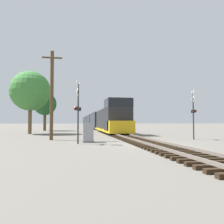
% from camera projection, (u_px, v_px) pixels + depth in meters
% --- Properties ---
extents(ground_plane, '(400.00, 400.00, 0.00)m').
position_uv_depth(ground_plane, '(149.00, 145.00, 15.54)').
color(ground_plane, '#666059').
extents(rail_track_bed, '(2.60, 160.00, 0.31)m').
position_uv_depth(rail_track_bed, '(149.00, 143.00, 15.55)').
color(rail_track_bed, black).
rests_on(rail_track_bed, ground).
extents(freight_train, '(3.00, 80.25, 4.44)m').
position_uv_depth(freight_train, '(93.00, 121.00, 62.88)').
color(freight_train, '#232326').
rests_on(freight_train, ground).
extents(crossing_signal_near, '(0.58, 1.01, 4.62)m').
position_uv_depth(crossing_signal_near, '(78.00, 110.00, 16.20)').
color(crossing_signal_near, '#333333').
rests_on(crossing_signal_near, ground).
extents(crossing_signal_far, '(0.55, 1.01, 4.57)m').
position_uv_depth(crossing_signal_far, '(194.00, 112.00, 20.19)').
color(crossing_signal_far, '#333333').
rests_on(crossing_signal_far, ground).
extents(relay_cabinet, '(0.89, 0.60, 1.53)m').
position_uv_depth(relay_cabinet, '(88.00, 133.00, 17.30)').
color(relay_cabinet, slate).
rests_on(relay_cabinet, ground).
extents(utility_pole, '(1.80, 0.32, 8.05)m').
position_uv_depth(utility_pole, '(52.00, 94.00, 19.68)').
color(utility_pole, '#4C3A23').
rests_on(utility_pole, ground).
extents(tree_far_right, '(5.40, 5.40, 8.53)m').
position_uv_depth(tree_far_right, '(30.00, 91.00, 29.69)').
color(tree_far_right, brown).
rests_on(tree_far_right, ground).
extents(tree_mid_background, '(4.18, 4.18, 7.03)m').
position_uv_depth(tree_mid_background, '(45.00, 104.00, 40.16)').
color(tree_mid_background, brown).
rests_on(tree_mid_background, ground).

